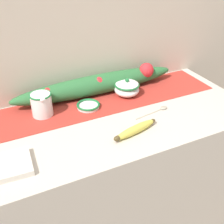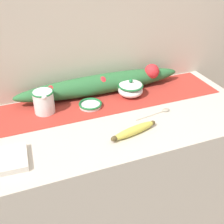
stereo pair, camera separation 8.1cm
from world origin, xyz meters
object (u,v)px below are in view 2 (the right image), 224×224
object	(u,v)px
spoon	(163,111)
small_dish	(90,105)
sugar_bowl	(131,89)
napkin_stack	(7,160)
banana	(134,130)
cream_pitcher	(44,101)

from	to	relation	value
spoon	small_dish	bearing A→B (deg)	143.12
sugar_bowl	napkin_stack	xyz separation A→B (m)	(-0.63, -0.30, -0.03)
banana	napkin_stack	distance (m)	0.51
cream_pitcher	small_dish	size ratio (longest dim) A/B	1.05
cream_pitcher	banana	distance (m)	0.45
small_dish	spoon	world-z (taller)	small_dish
small_dish	banana	distance (m)	0.30
cream_pitcher	sugar_bowl	bearing A→B (deg)	-0.20
sugar_bowl	spoon	size ratio (longest dim) A/B	0.68
spoon	napkin_stack	xyz separation A→B (m)	(-0.71, -0.10, 0.01)
cream_pitcher	banana	size ratio (longest dim) A/B	0.52
sugar_bowl	banana	xyz separation A→B (m)	(-0.12, -0.31, -0.02)
banana	small_dish	bearing A→B (deg)	110.45
sugar_bowl	small_dish	bearing A→B (deg)	-172.36
cream_pitcher	spoon	world-z (taller)	cream_pitcher
sugar_bowl	small_dish	xyz separation A→B (m)	(-0.23, -0.03, -0.03)
banana	spoon	distance (m)	0.23
cream_pitcher	banana	xyz separation A→B (m)	(0.32, -0.31, -0.04)
small_dish	banana	xyz separation A→B (m)	(0.10, -0.28, 0.01)
small_dish	napkin_stack	world-z (taller)	same
cream_pitcher	napkin_stack	distance (m)	0.36
spoon	sugar_bowl	bearing A→B (deg)	104.29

